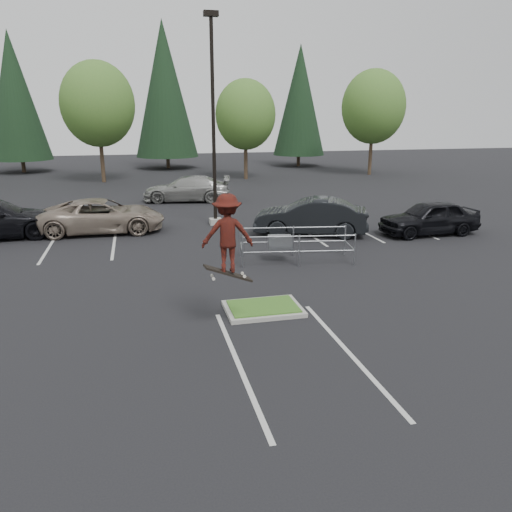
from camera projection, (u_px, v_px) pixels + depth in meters
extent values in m
plane|color=black|center=(263.00, 311.00, 14.54)|extent=(120.00, 120.00, 0.00)
cube|color=#A5A399|center=(263.00, 309.00, 14.52)|extent=(2.20, 1.60, 0.12)
cube|color=#375F1E|center=(263.00, 306.00, 14.50)|extent=(1.95, 1.35, 0.05)
cube|color=#BCBCB8|center=(114.00, 244.00, 21.95)|extent=(0.12, 5.20, 0.01)
cube|color=#BCBCB8|center=(49.00, 248.00, 21.34)|extent=(0.12, 5.20, 0.01)
cube|color=#BCBCB8|center=(308.00, 233.00, 23.96)|extent=(0.12, 5.20, 0.01)
cube|color=#BCBCB8|center=(360.00, 230.00, 24.57)|extent=(0.12, 5.20, 0.01)
cube|color=#BCBCB8|center=(409.00, 227.00, 25.17)|extent=(0.12, 5.20, 0.01)
cube|color=#BCBCB8|center=(238.00, 364.00, 11.43)|extent=(0.12, 6.00, 0.01)
cube|color=#BCBCB8|center=(348.00, 352.00, 12.04)|extent=(0.12, 6.00, 0.01)
cube|color=#A5A399|center=(216.00, 221.00, 25.83)|extent=(0.60, 0.60, 0.30)
cylinder|color=black|center=(213.00, 125.00, 24.49)|extent=(0.18, 0.18, 10.00)
cube|color=black|center=(211.00, 13.00, 23.12)|extent=(0.70, 0.35, 0.25)
cylinder|color=#38281C|center=(102.00, 161.00, 41.23)|extent=(0.32, 0.32, 3.50)
ellipsoid|color=#316726|center=(98.00, 104.00, 39.99)|extent=(5.89, 5.89, 6.77)
sphere|color=#316726|center=(106.00, 114.00, 40.04)|extent=(3.68, 3.68, 3.68)
sphere|color=#316726|center=(92.00, 111.00, 40.40)|extent=(4.05, 4.05, 4.05)
cylinder|color=#38281C|center=(246.00, 161.00, 43.32)|extent=(0.32, 0.32, 3.04)
ellipsoid|color=#316726|center=(245.00, 115.00, 42.24)|extent=(5.12, 5.12, 5.89)
sphere|color=#316726|center=(253.00, 122.00, 42.27)|extent=(3.20, 3.20, 3.20)
sphere|color=#316726|center=(239.00, 120.00, 42.64)|extent=(3.52, 3.52, 3.52)
cylinder|color=#38281C|center=(370.00, 156.00, 46.43)|extent=(0.32, 0.32, 3.42)
ellipsoid|color=#316726|center=(373.00, 107.00, 45.21)|extent=(5.76, 5.76, 6.62)
sphere|color=#316726|center=(380.00, 115.00, 45.26)|extent=(3.60, 3.60, 3.60)
sphere|color=#316726|center=(366.00, 113.00, 45.62)|extent=(3.96, 3.96, 3.96)
cylinder|color=#38281C|center=(23.00, 166.00, 48.64)|extent=(0.36, 0.36, 1.20)
cone|color=black|center=(15.00, 96.00, 46.84)|extent=(5.72, 5.72, 11.80)
cylinder|color=#38281C|center=(168.00, 162.00, 52.24)|extent=(0.36, 0.36, 1.20)
cone|color=black|center=(165.00, 90.00, 50.24)|extent=(6.38, 6.38, 13.30)
cylinder|color=#38281C|center=(298.00, 160.00, 54.44)|extent=(0.36, 0.36, 1.20)
cone|color=black|center=(300.00, 100.00, 52.72)|extent=(5.50, 5.50, 11.30)
cylinder|color=gray|center=(243.00, 252.00, 18.44)|extent=(0.06, 0.06, 1.21)
cylinder|color=gray|center=(241.00, 242.00, 19.86)|extent=(0.06, 0.06, 1.21)
cylinder|color=gray|center=(299.00, 251.00, 18.59)|extent=(0.06, 0.06, 1.21)
cylinder|color=gray|center=(293.00, 241.00, 20.01)|extent=(0.06, 0.06, 1.21)
cylinder|color=gray|center=(355.00, 250.00, 18.75)|extent=(0.06, 0.06, 1.21)
cylinder|color=gray|center=(345.00, 240.00, 20.17)|extent=(0.06, 0.06, 1.21)
cylinder|color=gray|center=(299.00, 251.00, 18.60)|extent=(4.18, 0.72, 0.05)
cylinder|color=gray|center=(299.00, 236.00, 18.44)|extent=(4.18, 0.72, 0.05)
cylinder|color=gray|center=(293.00, 242.00, 20.02)|extent=(4.18, 0.72, 0.05)
cylinder|color=gray|center=(294.00, 228.00, 19.86)|extent=(4.18, 0.72, 0.05)
cube|color=gray|center=(280.00, 242.00, 19.21)|extent=(0.97, 0.68, 0.51)
cube|color=black|center=(228.00, 273.00, 12.91)|extent=(1.28, 0.49, 0.53)
cylinder|color=beige|center=(214.00, 279.00, 12.71)|extent=(0.08, 0.05, 0.08)
cylinder|color=beige|center=(212.00, 276.00, 12.97)|extent=(0.08, 0.05, 0.08)
cylinder|color=beige|center=(244.00, 276.00, 12.89)|extent=(0.08, 0.05, 0.08)
cylinder|color=beige|center=(242.00, 273.00, 13.15)|extent=(0.08, 0.05, 0.08)
imported|color=maroon|center=(228.00, 233.00, 12.62)|extent=(1.37, 0.87, 2.02)
imported|color=gray|center=(103.00, 216.00, 23.94)|extent=(5.88, 2.85, 1.61)
imported|color=black|center=(311.00, 217.00, 23.43)|extent=(5.56, 3.52, 1.73)
imported|color=black|center=(429.00, 218.00, 23.53)|extent=(4.78, 2.05, 1.61)
imported|color=gray|center=(188.00, 189.00, 32.47)|extent=(5.94, 3.28, 1.63)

